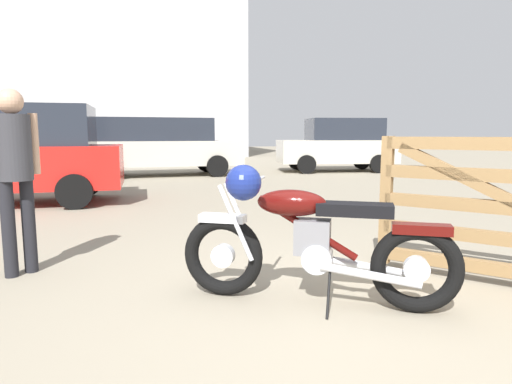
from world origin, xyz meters
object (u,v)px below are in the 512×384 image
object	(u,v)px
pale_sedan_back	(13,154)
silver_sedan_mid	(159,145)
bystander	(14,163)
red_hatchback_near	(339,144)
vintage_motorcycle	(307,240)

from	to	relation	value
pale_sedan_back	silver_sedan_mid	bearing A→B (deg)	-118.51
bystander	red_hatchback_near	size ratio (longest dim) A/B	0.40
pale_sedan_back	red_hatchback_near	distance (m)	10.12
bystander	pale_sedan_back	size ratio (longest dim) A/B	0.42
red_hatchback_near	bystander	bearing A→B (deg)	60.28
vintage_motorcycle	red_hatchback_near	size ratio (longest dim) A/B	0.44
vintage_motorcycle	red_hatchback_near	world-z (taller)	red_hatchback_near
vintage_motorcycle	pale_sedan_back	distance (m)	6.71
vintage_motorcycle	red_hatchback_near	xyz separation A→B (m)	(5.80, 10.64, 0.43)
pale_sedan_back	silver_sedan_mid	distance (m)	5.75
vintage_motorcycle	bystander	xyz separation A→B (m)	(-2.20, 1.41, 0.53)
pale_sedan_back	silver_sedan_mid	xyz separation A→B (m)	(2.98, 4.91, 0.02)
silver_sedan_mid	bystander	bearing A→B (deg)	-101.96
vintage_motorcycle	silver_sedan_mid	distance (m)	10.84
pale_sedan_back	silver_sedan_mid	world-z (taller)	pale_sedan_back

